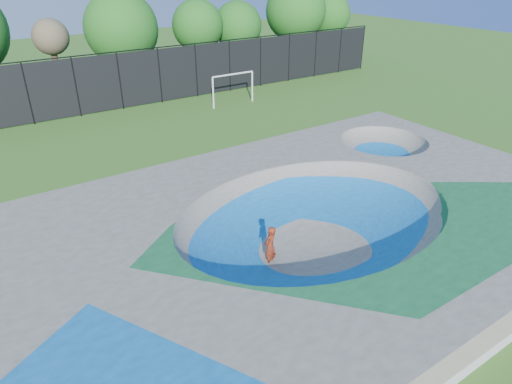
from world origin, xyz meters
TOP-DOWN VIEW (x-y plane):
  - ground at (0.00, 0.00)m, footprint 120.00×120.00m
  - skate_deck at (0.00, 0.00)m, footprint 22.00×14.00m
  - skater at (-2.23, -0.17)m, footprint 0.67×0.58m
  - skateboard at (-2.23, -0.17)m, footprint 0.81×0.43m
  - soccer_goal at (7.14, 17.48)m, footprint 3.48×0.12m
  - fence at (0.00, 21.00)m, footprint 48.09×0.09m
  - treeline at (-0.70, 26.08)m, footprint 53.70×7.20m

SIDE VIEW (x-z plane):
  - ground at x=0.00m, z-range 0.00..0.00m
  - skateboard at x=-2.23m, z-range 0.00..0.05m
  - skate_deck at x=0.00m, z-range 0.00..1.50m
  - skater at x=-2.23m, z-range 0.00..1.55m
  - soccer_goal at x=7.14m, z-range 0.45..2.75m
  - fence at x=0.00m, z-range 0.08..4.12m
  - treeline at x=-0.70m, z-range 0.73..9.13m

